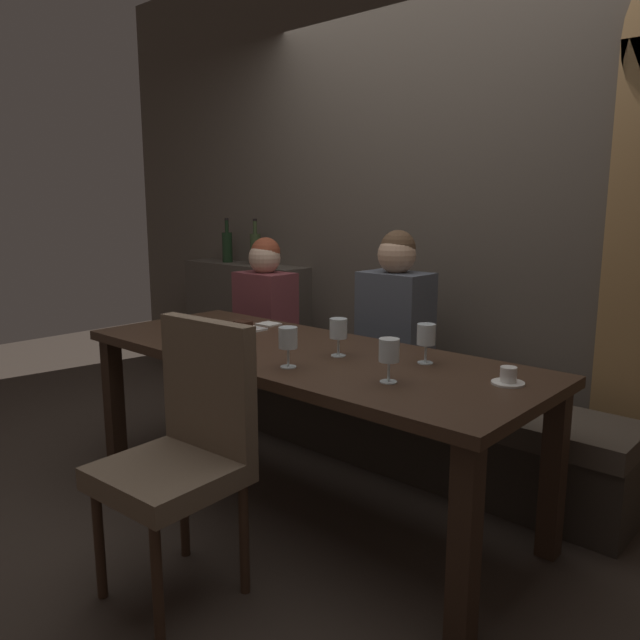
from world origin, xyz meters
The scene contains 18 objects.
ground centered at (0.00, 0.00, 0.00)m, with size 9.00×9.00×0.00m, color #382D26.
back_wall_tiled centered at (0.00, 1.22, 1.50)m, with size 6.00×0.12×3.00m, color brown.
back_counter centered at (-1.55, 1.04, 0.47)m, with size 1.10×0.28×0.95m, color #494138.
dining_table centered at (0.00, 0.00, 0.65)m, with size 2.20×0.84×0.74m.
banquette_bench centered at (0.00, 0.70, 0.23)m, with size 2.50×0.44×0.45m.
chair_near_side centered at (0.12, -0.72, 0.56)m, with size 0.46×0.46×0.98m.
diner_redhead centered at (-0.97, 0.69, 0.79)m, with size 0.36×0.24×0.73m.
diner_bearded centered at (0.02, 0.71, 0.83)m, with size 0.36×0.24×0.80m.
wine_bottle_dark_red centered at (-1.74, 1.03, 1.07)m, with size 0.08×0.08×0.33m.
wine_bottle_pale_label centered at (-1.43, 1.04, 1.07)m, with size 0.08×0.08×0.33m.
wine_glass_center_front centered at (0.19, 0.03, 0.86)m, with size 0.08×0.08×0.16m.
wine_glass_end_left centered at (0.16, -0.24, 0.86)m, with size 0.08×0.08×0.16m.
wine_glass_far_right centered at (0.54, 0.18, 0.86)m, with size 0.08×0.08×0.16m.
wine_glass_center_back centered at (0.59, -0.15, 0.85)m, with size 0.08×0.08×0.16m.
espresso_cup centered at (0.92, 0.13, 0.77)m, with size 0.12×0.12×0.06m.
dessert_plate centered at (-0.52, 0.11, 0.75)m, with size 0.19×0.19×0.05m.
fork_on_table centered at (-0.67, 0.08, 0.74)m, with size 0.02×0.17×0.01m, color silver.
folded_napkin centered at (-0.53, 0.31, 0.74)m, with size 0.11×0.10×0.01m, color silver.
Camera 1 is at (1.86, -1.94, 1.39)m, focal length 34.69 mm.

